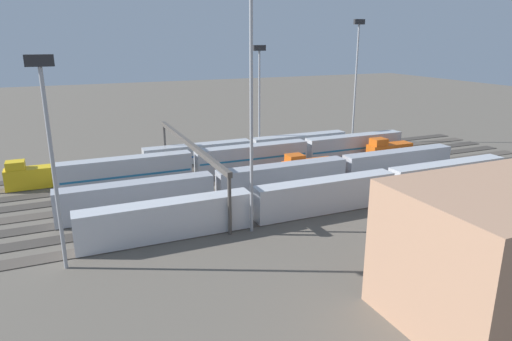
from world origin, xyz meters
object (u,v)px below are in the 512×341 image
train_on_track_2 (252,157)px  light_mast_3 (251,80)px  light_mast_0 (357,67)px  train_on_track_4 (308,169)px  train_on_track_5 (283,179)px  light_mast_1 (49,136)px  signal_gantry (189,147)px  train_on_track_3 (388,151)px  light_mast_2 (259,84)px  train_on_track_7 (326,195)px  train_on_track_1 (35,176)px  train_on_track_0 (251,148)px

train_on_track_2 → light_mast_3: light_mast_3 is taller
light_mast_0 → light_mast_3: bearing=42.4°
train_on_track_4 → train_on_track_5: bearing=33.2°
light_mast_1 → signal_gantry: bearing=-134.6°
train_on_track_2 → signal_gantry: size_ratio=1.79×
train_on_track_3 → light_mast_2: bearing=-39.0°
train_on_track_7 → light_mast_3: 22.21m
train_on_track_1 → train_on_track_0: bearing=-173.4°
train_on_track_7 → light_mast_3: (13.10, 2.29, 17.79)m
signal_gantry → train_on_track_0: bearing=-136.8°
train_on_track_3 → light_mast_0: 25.15m
train_on_track_7 → signal_gantry: (16.19, -17.50, 5.11)m
train_on_track_2 → light_mast_2: size_ratio=2.99×
light_mast_0 → light_mast_2: size_ratio=1.24×
train_on_track_0 → train_on_track_7: bearing=86.0°
train_on_track_0 → train_on_track_4: train_on_track_4 is taller
train_on_track_0 → light_mast_0: bearing=-172.9°
train_on_track_7 → train_on_track_4: bearing=-109.9°
train_on_track_4 → train_on_track_2: bearing=-55.3°
train_on_track_2 → signal_gantry: bearing=27.1°
train_on_track_1 → light_mast_3: bearing=130.7°
train_on_track_3 → train_on_track_4: size_ratio=1.00×
light_mast_0 → train_on_track_7: bearing=50.5°
light_mast_0 → signal_gantry: bearing=23.8°
train_on_track_7 → train_on_track_5: bearing=-77.5°
train_on_track_5 → light_mast_2: bearing=-105.8°
light_mast_1 → train_on_track_7: bearing=-174.7°
train_on_track_4 → light_mast_1: size_ratio=0.42×
train_on_track_1 → train_on_track_4: bearing=162.0°
light_mast_0 → signal_gantry: light_mast_0 is taller
light_mast_1 → light_mast_2: bearing=-135.8°
train_on_track_3 → train_on_track_4: (22.51, 5.00, 0.00)m
train_on_track_4 → light_mast_2: light_mast_2 is taller
train_on_track_5 → light_mast_3: bearing=48.5°
light_mast_0 → light_mast_2: (26.07, 0.65, -3.12)m
train_on_track_1 → light_mast_1: bearing=97.0°
train_on_track_4 → signal_gantry: size_ratio=0.25×
train_on_track_0 → train_on_track_7: (2.45, 35.00, 0.63)m
train_on_track_7 → train_on_track_2: size_ratio=1.00×
light_mast_1 → signal_gantry: (-20.59, -20.90, -7.78)m
light_mast_3 → train_on_track_7: bearing=-170.1°
train_on_track_1 → signal_gantry: (-24.67, 12.50, 5.58)m
train_on_track_1 → train_on_track_5: (-38.64, 20.00, 0.46)m
train_on_track_1 → train_on_track_3: same height
train_on_track_5 → light_mast_3: (10.89, 12.29, 17.79)m
light_mast_2 → light_mast_3: bearing=64.9°
train_on_track_1 → light_mast_2: light_mast_2 is taller
light_mast_0 → train_on_track_1: bearing=6.8°
train_on_track_0 → train_on_track_3: size_ratio=4.72×
train_on_track_7 → train_on_track_2: bearing=-86.5°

